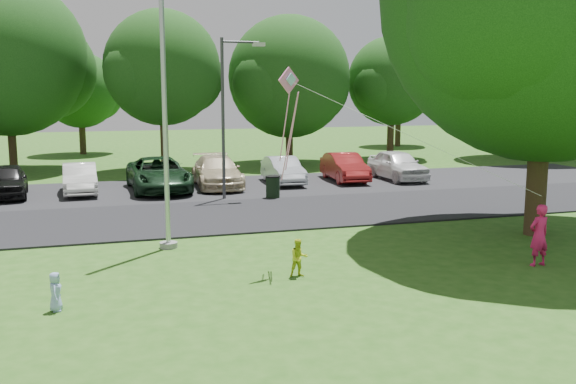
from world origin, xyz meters
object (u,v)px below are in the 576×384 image
object	(u,v)px
flagpole	(164,99)
big_tree	(547,3)
trash_can	(273,187)
child_blue	(55,292)
kite	(295,100)
street_lamp	(229,104)
woman	(539,235)
child_yellow	(299,258)

from	to	relation	value
flagpole	big_tree	bearing A→B (deg)	-8.84
trash_can	child_blue	world-z (taller)	trash_can
kite	trash_can	bearing A→B (deg)	52.99
trash_can	kite	size ratio (longest dim) A/B	0.15
flagpole	child_blue	bearing A→B (deg)	-121.04
big_tree	street_lamp	bearing A→B (deg)	129.47
big_tree	child_blue	distance (m)	15.44
woman	kite	world-z (taller)	kite
child_blue	kite	bearing A→B (deg)	-67.23
child_yellow	flagpole	bearing A→B (deg)	125.49
flagpole	trash_can	size ratio (longest dim) A/B	10.50
flagpole	kite	bearing A→B (deg)	-46.55
big_tree	child_yellow	world-z (taller)	big_tree
trash_can	woman	xyz separation A→B (m)	(3.67, -11.73, 0.31)
trash_can	flagpole	bearing A→B (deg)	-125.58
flagpole	child_blue	world-z (taller)	flagpole
flagpole	big_tree	distance (m)	11.37
street_lamp	trash_can	xyz separation A→B (m)	(1.70, -0.36, -3.40)
child_blue	child_yellow	bearing A→B (deg)	-75.01
child_yellow	kite	distance (m)	3.81
trash_can	kite	world-z (taller)	kite
child_yellow	kite	bearing A→B (deg)	80.20
big_tree	kite	distance (m)	8.65
big_tree	kite	xyz separation A→B (m)	(-8.11, -1.25, -2.73)
street_lamp	child_yellow	xyz separation A→B (m)	(-0.73, -11.22, -3.42)
flagpole	child_yellow	size ratio (longest dim) A/B	10.89
street_lamp	child_yellow	size ratio (longest dim) A/B	7.03
woman	kite	distance (m)	7.05
flagpole	kite	size ratio (longest dim) A/B	1.57
big_tree	child_blue	xyz separation A→B (m)	(-13.69, -2.94, -6.50)
child_yellow	kite	xyz separation A→B (m)	(0.15, 0.82, 3.71)
child_blue	woman	bearing A→B (deg)	-84.06
child_blue	kite	world-z (taller)	kite
woman	kite	xyz separation A→B (m)	(-5.95, 1.69, 3.38)
trash_can	big_tree	size ratio (longest dim) A/B	0.08
big_tree	child_yellow	xyz separation A→B (m)	(-8.26, -2.08, -6.44)
trash_can	kite	xyz separation A→B (m)	(-2.28, -10.03, 3.69)
trash_can	child_yellow	world-z (taller)	trash_can
child_blue	kite	size ratio (longest dim) A/B	0.13
big_tree	flagpole	bearing A→B (deg)	171.16
flagpole	woman	world-z (taller)	flagpole
trash_can	big_tree	bearing A→B (deg)	-56.42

